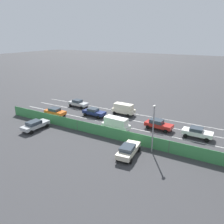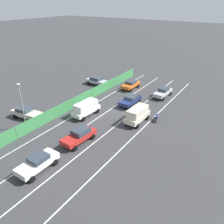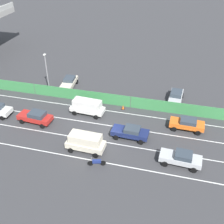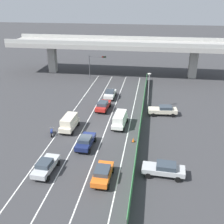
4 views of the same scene
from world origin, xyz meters
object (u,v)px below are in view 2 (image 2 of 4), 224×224
car_hatchback_white (38,162)px  car_sedan_red (79,135)px  car_sedan_silver (163,92)px  car_sedan_navy (130,100)px  traffic_cone (92,100)px  car_van_white (86,108)px  car_van_cream (137,114)px  parked_sedan_cream (27,113)px  motorcycle (156,117)px  parked_wagon_silver (97,81)px  street_lamp (22,102)px  car_taxi_orange (131,84)px

car_hatchback_white → car_sedan_red: car_sedan_red is taller
car_sedan_silver → car_sedan_navy: car_sedan_silver is taller
car_sedan_red → car_hatchback_white: bearing=87.8°
traffic_cone → car_van_white: bearing=118.9°
car_van_cream → parked_sedan_cream: size_ratio=0.92×
car_van_cream → car_sedan_silver: 10.56m
traffic_cone → motorcycle: bearing=179.0°
car_sedan_silver → parked_wagon_silver: size_ratio=0.94×
car_sedan_red → street_lamp: (7.56, 1.70, 3.06)m
car_hatchback_white → traffic_cone: car_hatchback_white is taller
car_sedan_navy → traffic_cone: bearing=20.8°
car_sedan_silver → street_lamp: street_lamp is taller
street_lamp → motorcycle: bearing=-138.3°
street_lamp → parked_sedan_cream: bearing=-40.0°
car_van_cream → motorcycle: (-2.05, -1.94, -0.77)m
car_sedan_silver → car_sedan_navy: bearing=63.2°
car_sedan_red → motorcycle: size_ratio=2.41×
car_sedan_silver → street_lamp: (10.64, 20.32, 3.09)m
car_sedan_silver → motorcycle: 8.98m
car_taxi_orange → street_lamp: street_lamp is taller
car_taxi_orange → car_sedan_silver: size_ratio=0.95×
car_van_white → car_van_cream: bearing=-162.5°
car_sedan_silver → parked_sedan_cream: 22.46m
parked_wagon_silver → motorcycle: bearing=155.3°
car_hatchback_white → car_van_white: bearing=-74.0°
car_van_cream → parked_wagon_silver: (13.54, -9.10, -0.35)m
car_sedan_navy → motorcycle: car_sedan_navy is taller
car_hatchback_white → car_van_cream: bearing=-104.9°
car_hatchback_white → car_sedan_red: (-0.23, -6.06, 0.02)m
car_sedan_navy → street_lamp: bearing=62.0°
car_taxi_orange → parked_sedan_cream: bearing=70.2°
car_sedan_silver → car_taxi_orange: bearing=-3.4°
motorcycle → parked_wagon_silver: (15.59, -7.17, 0.41)m
car_sedan_red → motorcycle: car_sedan_red is taller
car_sedan_navy → car_sedan_red: size_ratio=0.98×
car_van_white → traffic_cone: size_ratio=7.70×
parked_sedan_cream → car_taxi_orange: bearing=-109.8°
car_hatchback_white → street_lamp: (7.33, -4.36, 3.07)m
car_van_white → car_sedan_silver: bearing=-117.7°
car_sedan_navy → parked_sedan_cream: bearing=49.8°
parked_sedan_cream → motorcycle: bearing=-148.8°
car_hatchback_white → street_lamp: size_ratio=0.68×
car_taxi_orange → car_sedan_silver: 6.58m
car_sedan_silver → parked_wagon_silver: (13.09, 1.44, 0.01)m
car_taxi_orange → traffic_cone: 9.19m
car_taxi_orange → motorcycle: (-9.06, 9.00, -0.40)m
traffic_cone → car_hatchback_white: bearing=109.7°
parked_wagon_silver → street_lamp: (-2.45, 18.88, 3.08)m
car_van_white → car_van_cream: car_van_cream is taller
car_hatchback_white → parked_sedan_cream: bearing=-33.4°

